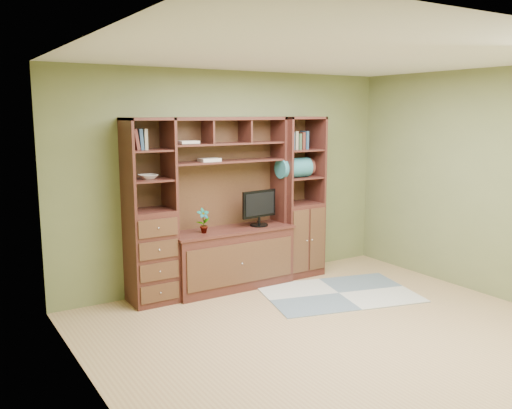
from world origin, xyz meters
TOP-DOWN VIEW (x-y plane):
  - room at (0.00, 0.00)m, footprint 4.60×4.10m
  - center_hutch at (-0.15, 1.73)m, footprint 1.54×0.53m
  - left_tower at (-1.15, 1.77)m, footprint 0.50×0.45m
  - right_tower at (0.87, 1.77)m, footprint 0.55×0.45m
  - rug at (0.80, 0.86)m, footprint 1.95×1.54m
  - monitor at (0.22, 1.70)m, footprint 0.52×0.28m
  - orchid at (-0.54, 1.70)m, footprint 0.15×0.10m
  - magazines at (-0.39, 1.82)m, footprint 0.23×0.17m
  - bowl at (-1.16, 1.77)m, footprint 0.21×0.21m
  - blanket_teal at (0.75, 1.73)m, footprint 0.43×0.25m
  - blanket_red at (0.99, 1.85)m, footprint 0.40×0.22m

SIDE VIEW (x-z plane):
  - rug at x=0.80m, z-range 0.00..0.01m
  - orchid at x=-0.54m, z-range 0.73..1.02m
  - center_hutch at x=-0.15m, z-range 0.00..2.05m
  - left_tower at x=-1.15m, z-range 0.00..2.05m
  - right_tower at x=0.87m, z-range 0.00..2.05m
  - monitor at x=0.22m, z-range 0.73..1.33m
  - room at x=0.00m, z-range -0.02..2.62m
  - blanket_red at x=0.99m, z-range 1.29..1.51m
  - blanket_teal at x=0.75m, z-range 1.29..1.54m
  - bowl at x=-1.16m, z-range 1.39..1.44m
  - magazines at x=-0.39m, z-range 1.54..1.58m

